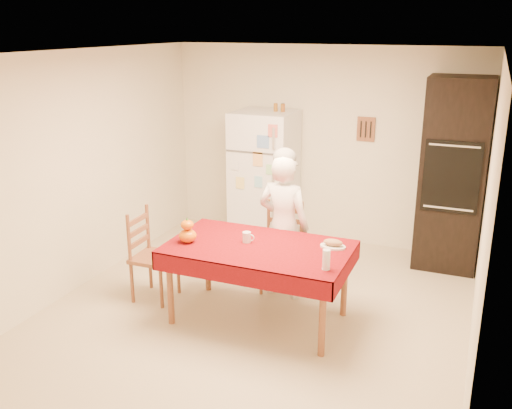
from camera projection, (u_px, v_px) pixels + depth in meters
The scene contains 17 objects.
floor at pixel (256, 311), 5.68m from camera, with size 4.50×4.50×0.00m, color #CAB892.
room_shell at pixel (256, 152), 5.19m from camera, with size 4.02×4.52×2.51m.
refrigerator at pixel (264, 178), 7.32m from camera, with size 0.75×0.74×1.70m.
oven_cabinet at pixel (453, 175), 6.46m from camera, with size 0.70×0.62×2.20m.
dining_table at pixel (259, 253), 5.33m from camera, with size 1.70×1.00×0.76m.
chair_far at pixel (283, 243), 6.08m from camera, with size 0.47×0.46×0.95m.
chair_left at pixel (149, 252), 5.84m from camera, with size 0.41×0.43×0.95m.
seated_woman at pixel (284, 226), 5.83m from camera, with size 0.55×0.36×1.52m, color white.
coffee_mug at pixel (247, 237), 5.39m from camera, with size 0.08×0.08×0.10m, color silver.
pumpkin_lower at pixel (188, 236), 5.38m from camera, with size 0.17×0.17×0.13m, color #E15505.
pumpkin_upper at pixel (187, 225), 5.35m from camera, with size 0.12×0.12×0.09m, color #C43504.
wine_glass at pixel (326, 260), 4.78m from camera, with size 0.07×0.07×0.18m, color white.
bread_plate at pixel (333, 247), 5.27m from camera, with size 0.24×0.24×0.02m, color silver.
bread_loaf at pixel (333, 242), 5.26m from camera, with size 0.18×0.10×0.06m, color #A68152.
spice_jar_left at pixel (276, 107), 7.04m from camera, with size 0.05×0.05×0.10m, color #945B1B.
spice_jar_mid at pixel (283, 108), 7.01m from camera, with size 0.05×0.05×0.10m, color brown.
spice_jar_right at pixel (283, 108), 7.01m from camera, with size 0.05×0.05×0.10m, color brown.
Camera 1 is at (1.93, -4.71, 2.74)m, focal length 40.00 mm.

